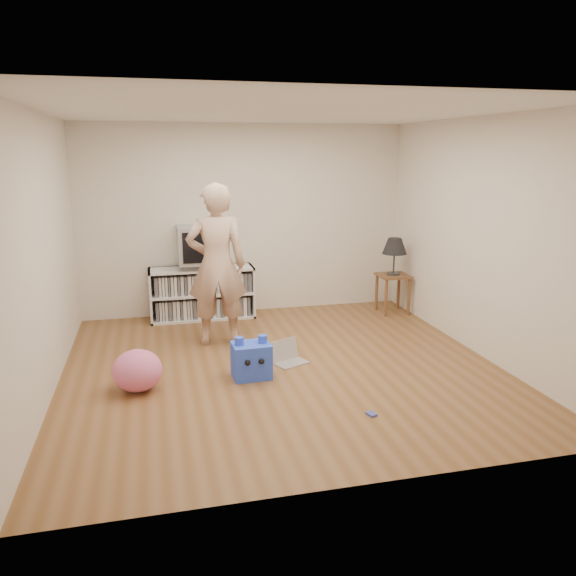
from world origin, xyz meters
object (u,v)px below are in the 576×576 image
(dvd_deck, at_px, (201,265))
(table_lamp, at_px, (395,247))
(plush_pink, at_px, (137,371))
(crt_tv, at_px, (200,244))
(media_unit, at_px, (202,293))
(side_table, at_px, (393,284))
(plush_blue, at_px, (251,360))
(laptop, at_px, (288,356))
(person, at_px, (217,265))

(dvd_deck, distance_m, table_lamp, 2.67)
(plush_pink, bearing_deg, crt_tv, 70.03)
(media_unit, height_order, plush_pink, media_unit)
(media_unit, relative_size, side_table, 2.55)
(plush_blue, height_order, plush_pink, plush_blue)
(dvd_deck, relative_size, table_lamp, 0.87)
(crt_tv, height_order, table_lamp, crt_tv)
(crt_tv, distance_m, plush_pink, 2.56)
(crt_tv, bearing_deg, laptop, -68.76)
(person, bearing_deg, side_table, -159.76)
(media_unit, distance_m, dvd_deck, 0.39)
(crt_tv, xyz_separation_m, plush_pink, (-0.83, -2.28, -0.82))
(side_table, distance_m, table_lamp, 0.53)
(side_table, distance_m, laptop, 2.46)
(table_lamp, bearing_deg, dvd_deck, 172.00)
(crt_tv, bearing_deg, plush_pink, -109.97)
(dvd_deck, height_order, plush_blue, dvd_deck)
(crt_tv, bearing_deg, side_table, -7.93)
(media_unit, bearing_deg, side_table, -8.33)
(side_table, distance_m, person, 2.70)
(crt_tv, distance_m, laptop, 2.25)
(table_lamp, bearing_deg, media_unit, 171.67)
(table_lamp, relative_size, person, 0.27)
(media_unit, xyz_separation_m, laptop, (0.74, -1.92, -0.29))
(laptop, distance_m, plush_pink, 1.61)
(media_unit, bearing_deg, laptop, -68.96)
(dvd_deck, relative_size, person, 0.24)
(plush_blue, bearing_deg, crt_tv, 95.23)
(media_unit, height_order, dvd_deck, dvd_deck)
(plush_pink, bearing_deg, person, 52.28)
(media_unit, relative_size, plush_blue, 3.22)
(table_lamp, height_order, plush_pink, table_lamp)
(media_unit, relative_size, person, 0.74)
(side_table, distance_m, plush_pink, 3.96)
(plush_pink, bearing_deg, dvd_deck, 70.05)
(plush_blue, bearing_deg, person, 97.86)
(person, bearing_deg, table_lamp, -159.76)
(dvd_deck, bearing_deg, media_unit, 90.00)
(side_table, bearing_deg, dvd_deck, 172.00)
(crt_tv, xyz_separation_m, side_table, (2.63, -0.37, -0.60))
(dvd_deck, height_order, crt_tv, crt_tv)
(plush_blue, xyz_separation_m, plush_pink, (-1.11, -0.06, 0.01))
(media_unit, bearing_deg, plush_blue, -82.77)
(crt_tv, height_order, laptop, crt_tv)
(media_unit, xyz_separation_m, table_lamp, (2.63, -0.39, 0.59))
(media_unit, distance_m, plush_blue, 2.26)
(dvd_deck, distance_m, plush_pink, 2.48)
(media_unit, relative_size, dvd_deck, 3.11)
(dvd_deck, relative_size, plush_blue, 1.03)
(person, bearing_deg, plush_blue, 104.23)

